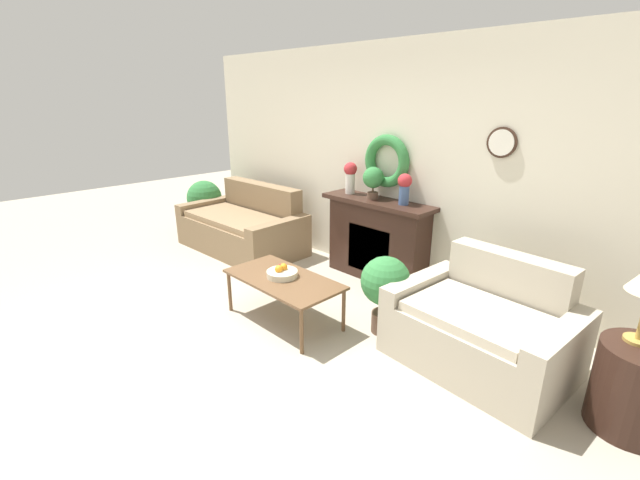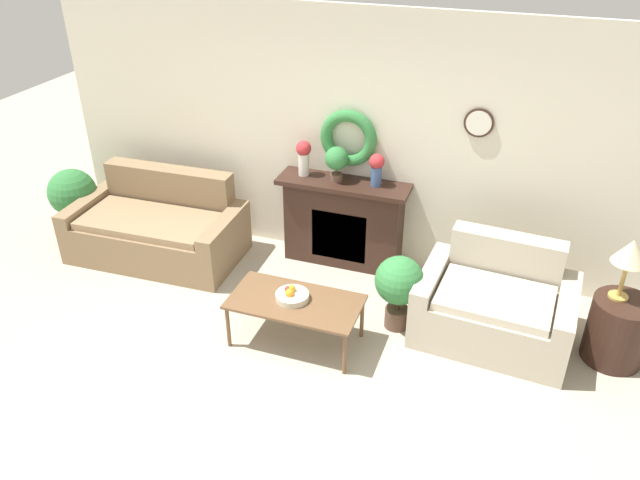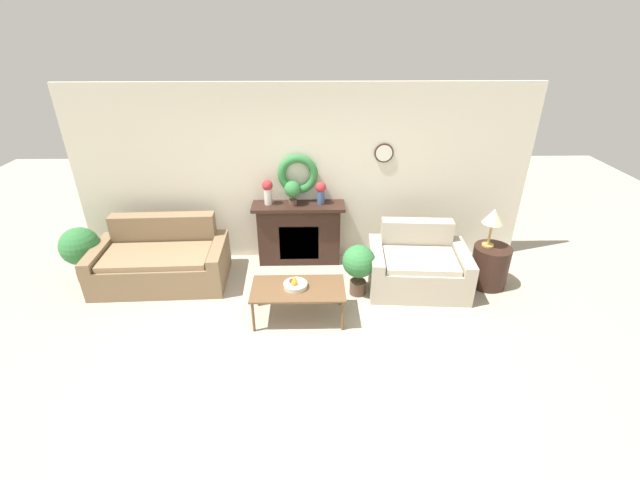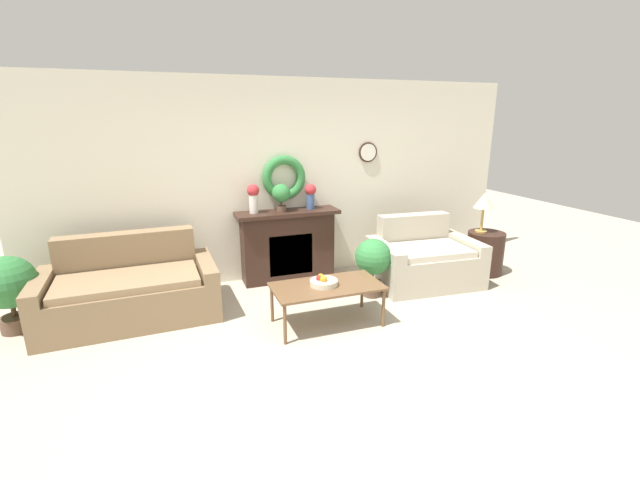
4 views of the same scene
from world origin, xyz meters
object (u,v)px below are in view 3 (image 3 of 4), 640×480
object	(u,v)px
potted_plant_on_mantel	(292,190)
vase_on_mantel_right	(321,191)
loveseat_right	(417,267)
fireplace	(299,233)
side_table_by_loveseat	(490,266)
potted_plant_floor_by_loveseat	(359,264)
vase_on_mantel_left	(268,190)
potted_plant_floor_by_couch	(80,248)
couch_left	(162,261)
coffee_table	(298,290)
fruit_bowl	(295,284)
table_lamp	(493,217)

from	to	relation	value
potted_plant_on_mantel	vase_on_mantel_right	bearing A→B (deg)	2.74
loveseat_right	fireplace	bearing A→B (deg)	160.17
side_table_by_loveseat	potted_plant_floor_by_loveseat	xyz separation A→B (m)	(-1.91, -0.19, 0.17)
vase_on_mantel_right	fireplace	bearing A→B (deg)	-179.03
vase_on_mantel_left	potted_plant_floor_by_couch	xyz separation A→B (m)	(-2.69, -0.48, -0.69)
vase_on_mantel_right	vase_on_mantel_left	bearing A→B (deg)	180.00
side_table_by_loveseat	potted_plant_floor_by_couch	bearing A→B (deg)	177.36
fireplace	potted_plant_floor_by_couch	size ratio (longest dim) A/B	1.68
loveseat_right	vase_on_mantel_left	world-z (taller)	vase_on_mantel_left
couch_left	vase_on_mantel_left	distance (m)	1.86
coffee_table	loveseat_right	bearing A→B (deg)	22.86
fireplace	vase_on_mantel_right	xyz separation A→B (m)	(0.34, 0.01, 0.68)
loveseat_right	coffee_table	bearing A→B (deg)	-153.05
loveseat_right	fruit_bowl	distance (m)	1.86
table_lamp	potted_plant_floor_by_loveseat	bearing A→B (deg)	-172.48
coffee_table	potted_plant_floor_by_loveseat	xyz separation A→B (m)	(0.82, 0.53, 0.06)
fireplace	table_lamp	bearing A→B (deg)	-14.47
vase_on_mantel_left	potted_plant_floor_by_loveseat	distance (m)	1.75
loveseat_right	vase_on_mantel_right	xyz separation A→B (m)	(-1.36, 0.76, 0.86)
table_lamp	vase_on_mantel_left	bearing A→B (deg)	167.44
coffee_table	vase_on_mantel_right	bearing A→B (deg)	77.75
loveseat_right	table_lamp	world-z (taller)	table_lamp
potted_plant_on_mantel	side_table_by_loveseat	bearing A→B (deg)	-14.46
table_lamp	potted_plant_floor_by_loveseat	xyz separation A→B (m)	(-1.84, -0.24, -0.57)
loveseat_right	potted_plant_on_mantel	world-z (taller)	potted_plant_on_mantel
potted_plant_on_mantel	vase_on_mantel_left	bearing A→B (deg)	176.89
vase_on_mantel_right	potted_plant_floor_by_couch	distance (m)	3.57
couch_left	fruit_bowl	world-z (taller)	couch_left
side_table_by_loveseat	loveseat_right	bearing A→B (deg)	-179.40
vase_on_mantel_left	potted_plant_floor_by_loveseat	size ratio (longest dim) A/B	0.51
vase_on_mantel_left	side_table_by_loveseat	bearing A→B (deg)	-13.20
vase_on_mantel_left	table_lamp	bearing A→B (deg)	-12.56
loveseat_right	table_lamp	bearing A→B (deg)	7.76
loveseat_right	vase_on_mantel_right	bearing A→B (deg)	154.95
vase_on_mantel_right	potted_plant_floor_by_loveseat	size ratio (longest dim) A/B	0.46
fireplace	potted_plant_on_mantel	bearing A→B (deg)	-169.97
loveseat_right	potted_plant_floor_by_couch	bearing A→B (deg)	-179.25
side_table_by_loveseat	table_lamp	xyz separation A→B (m)	(-0.06, 0.05, 0.74)
vase_on_mantel_right	potted_plant_on_mantel	bearing A→B (deg)	-177.26
table_lamp	loveseat_right	bearing A→B (deg)	-176.33
vase_on_mantel_right	potted_plant_floor_by_loveseat	bearing A→B (deg)	-62.09
couch_left	potted_plant_floor_by_couch	distance (m)	1.16
fireplace	vase_on_mantel_left	world-z (taller)	vase_on_mantel_left
loveseat_right	potted_plant_floor_by_loveseat	bearing A→B (deg)	-164.12
fireplace	potted_plant_on_mantel	xyz separation A→B (m)	(-0.08, -0.01, 0.71)
loveseat_right	table_lamp	size ratio (longest dim) A/B	2.53
fruit_bowl	coffee_table	bearing A→B (deg)	-22.30
side_table_by_loveseat	vase_on_mantel_right	bearing A→B (deg)	162.72
potted_plant_floor_by_loveseat	vase_on_mantel_left	bearing A→B (deg)	143.79
loveseat_right	coffee_table	distance (m)	1.83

